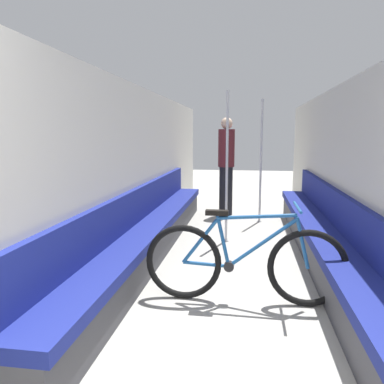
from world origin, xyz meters
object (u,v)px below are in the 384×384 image
object	(u,v)px
bench_seat_row_right	(324,240)
passenger_standing	(226,165)
bicycle	(244,263)
grab_pole_far	(261,163)
bench_seat_row_left	(150,233)
grab_pole_near	(227,170)

from	to	relation	value
bench_seat_row_right	passenger_standing	size ratio (longest dim) A/B	3.12
bench_seat_row_right	bicycle	size ratio (longest dim) A/B	3.14
bicycle	grab_pole_far	bearing A→B (deg)	91.84
bicycle	grab_pole_far	size ratio (longest dim) A/B	0.86
bench_seat_row_left	passenger_standing	distance (m)	2.72
bench_seat_row_left	bicycle	size ratio (longest dim) A/B	3.14
bench_seat_row_left	grab_pole_far	size ratio (longest dim) A/B	2.70
bench_seat_row_right	grab_pole_far	distance (m)	2.25
grab_pole_far	grab_pole_near	bearing A→B (deg)	-111.29
bench_seat_row_left	bench_seat_row_right	bearing A→B (deg)	0.00
grab_pole_far	bicycle	bearing A→B (deg)	-94.06
bench_seat_row_right	grab_pole_near	distance (m)	1.57
bicycle	bench_seat_row_left	bearing A→B (deg)	141.03
bench_seat_row_left	grab_pole_far	bearing A→B (deg)	55.47
bicycle	passenger_standing	distance (m)	3.75
bench_seat_row_right	grab_pole_near	xyz separation A→B (m)	(-1.18, 0.75, 0.72)
bench_seat_row_right	bicycle	bearing A→B (deg)	-127.93
bench_seat_row_right	grab_pole_far	size ratio (longest dim) A/B	2.70
grab_pole_near	passenger_standing	size ratio (longest dim) A/B	1.16
bench_seat_row_right	bench_seat_row_left	bearing A→B (deg)	180.00
passenger_standing	bench_seat_row_left	bearing A→B (deg)	-133.68
bench_seat_row_left	passenger_standing	world-z (taller)	passenger_standing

